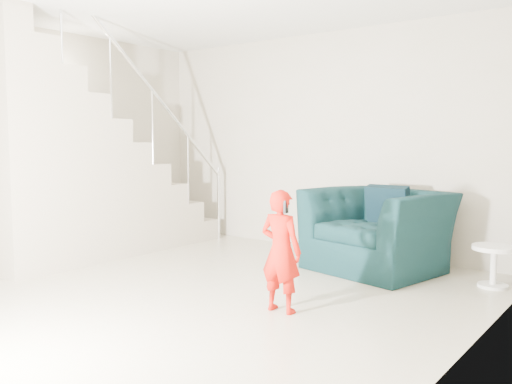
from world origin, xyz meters
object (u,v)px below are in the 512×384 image
Objects in this scene: armchair at (377,230)px; staircase at (76,177)px; side_table at (494,259)px; toddler at (281,251)px.

staircase reaches higher than armchair.
armchair is 3.48m from staircase.
staircase reaches higher than side_table.
side_table is (1.17, 0.03, -0.16)m from armchair.
toddler reaches higher than armchair.
armchair is at bearing 26.97° from staircase.
staircase is at bearing -5.94° from toddler.
armchair is 1.18m from side_table.
toddler is 2.17m from side_table.
side_table is at bearing 20.54° from staircase.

